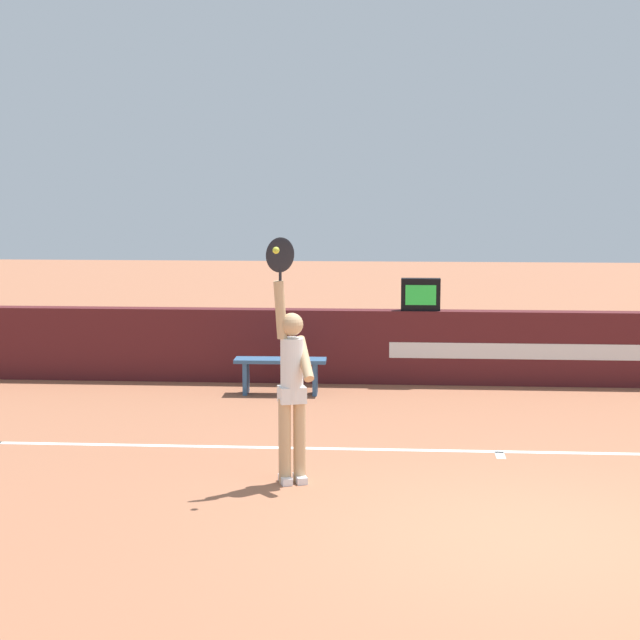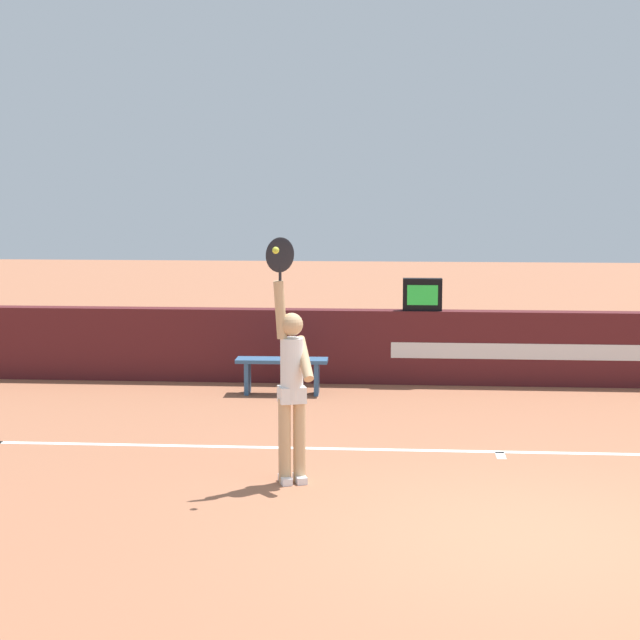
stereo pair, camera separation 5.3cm
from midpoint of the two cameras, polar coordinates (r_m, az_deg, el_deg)
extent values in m
plane|color=#9D6042|center=(9.32, 11.33, -11.21)|extent=(60.00, 60.00, 0.00)
cube|color=white|center=(11.92, 9.74, -6.99)|extent=(11.34, 0.10, 0.00)
cube|color=white|center=(11.78, 9.81, -7.18)|extent=(0.10, 0.30, 0.00)
cube|color=#4F191C|center=(15.63, 8.45, -1.48)|extent=(16.83, 0.30, 1.08)
cube|color=silver|center=(15.63, 13.12, -1.69)|extent=(4.99, 0.01, 0.23)
cube|color=black|center=(15.49, 5.62, 1.38)|extent=(0.57, 0.18, 0.47)
cube|color=#33E54C|center=(15.40, 5.63, 1.34)|extent=(0.44, 0.01, 0.29)
cylinder|color=tan|center=(10.54, -0.97, -6.46)|extent=(0.12, 0.12, 0.84)
cylinder|color=tan|center=(10.50, -1.77, -6.51)|extent=(0.12, 0.12, 0.84)
cube|color=white|center=(10.62, -0.94, -8.52)|extent=(0.17, 0.26, 0.07)
cube|color=white|center=(10.59, -1.74, -8.57)|extent=(0.17, 0.26, 0.07)
cylinder|color=white|center=(10.37, -1.38, -2.61)|extent=(0.22, 0.22, 0.60)
cube|color=white|center=(10.42, -1.38, -4.02)|extent=(0.31, 0.28, 0.16)
sphere|color=tan|center=(10.30, -1.39, -0.24)|extent=(0.23, 0.23, 0.23)
cylinder|color=tan|center=(10.26, -2.00, 0.55)|extent=(0.16, 0.14, 0.57)
cylinder|color=tan|center=(10.32, -0.70, -2.09)|extent=(0.24, 0.45, 0.41)
ellipsoid|color=black|center=(10.21, -2.01, 3.52)|extent=(0.30, 0.13, 0.36)
cylinder|color=black|center=(10.22, -2.01, 2.45)|extent=(0.03, 0.03, 0.18)
sphere|color=#CFDB39|center=(9.94, -2.24, 3.76)|extent=(0.07, 0.07, 0.07)
cube|color=#335982|center=(14.78, -1.96, -2.18)|extent=(1.28, 0.39, 0.05)
cube|color=#335982|center=(14.87, -3.81, -3.06)|extent=(0.07, 0.32, 0.48)
cube|color=#335982|center=(14.79, -0.08, -3.11)|extent=(0.07, 0.32, 0.48)
camera|label=1|loc=(0.03, -89.85, 0.02)|focal=59.56mm
camera|label=2|loc=(0.03, 90.15, -0.02)|focal=59.56mm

